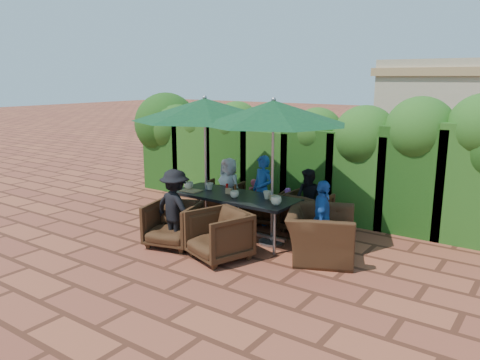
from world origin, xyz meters
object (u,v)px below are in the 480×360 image
Objects in this scene: umbrella_left at (205,109)px; chair_end_right at (321,226)px; chair_far_mid at (264,205)px; umbrella_right at (273,113)px; chair_far_right at (307,210)px; chair_near_right at (219,233)px; chair_far_left at (222,197)px; chair_near_left at (173,222)px; dining_table at (234,199)px.

chair_end_right is at bearing -1.77° from umbrella_left.
umbrella_right is at bearing 118.50° from chair_far_mid.
chair_near_right is (-0.48, -1.98, 0.02)m from chair_far_right.
umbrella_left reaches higher than chair_far_left.
chair_near_left is at bearing 55.50° from chair_far_right.
chair_near_right reaches higher than chair_far_left.
chair_near_left is at bearing 62.84° from chair_far_mid.
umbrella_left is at bearing 156.19° from chair_near_right.
umbrella_right reaches higher than chair_end_right.
umbrella_right is at bearing 80.77° from chair_far_right.
umbrella_left is 2.19m from chair_far_mid.
chair_far_left is 0.95× the size of chair_near_left.
chair_near_right is 1.58m from chair_end_right.
umbrella_right is 2.62m from chair_far_left.
chair_end_right reaches higher than chair_near_right.
chair_end_right reaches higher than chair_near_left.
chair_end_right reaches higher than chair_far_mid.
chair_far_mid is at bearing 121.50° from chair_near_right.
umbrella_left is at bearing -177.94° from umbrella_right.
chair_near_left is (0.09, -1.00, -1.81)m from umbrella_left.
umbrella_right is at bearing 94.13° from chair_near_right.
umbrella_right is 3.19× the size of chair_far_left.
umbrella_left is at bearing 80.78° from chair_near_left.
dining_table is 1.37m from chair_far_right.
chair_near_left is (-1.48, -1.96, 0.01)m from chair_far_right.
dining_table is 1.97× the size of chair_end_right.
chair_far_right is (1.58, 0.95, -1.82)m from umbrella_left.
chair_far_left is 1.88m from chair_far_right.
umbrella_left is 3.08× the size of chair_near_right.
umbrella_right is (0.73, 0.07, 1.54)m from dining_table.
chair_far_left is (-0.31, 0.87, -1.83)m from umbrella_left.
chair_far_right is 1.29m from chair_end_right.
chair_far_mid is 0.89× the size of chair_far_right.
chair_far_mid is at bearing 88.71° from dining_table.
chair_near_right is 0.72× the size of chair_end_right.
chair_end_right is (0.77, -1.03, 0.11)m from chair_far_right.
chair_far_left is (-0.96, 0.89, -0.29)m from dining_table.
chair_far_mid is 0.61× the size of chair_end_right.
chair_near_left reaches higher than dining_table.
chair_near_right is (0.42, -1.96, 0.07)m from chair_far_mid.
chair_far_left is 0.92× the size of chair_near_right.
umbrella_left is 2.59m from chair_far_right.
chair_far_left is 0.98m from chair_far_mid.
umbrella_right is 2.46m from chair_near_left.
chair_far_right is 2.04m from chair_near_right.
chair_near_left is 0.70× the size of chair_end_right.
umbrella_left is 1.05× the size of umbrella_right.
chair_end_right is (1.68, -1.00, 0.15)m from chair_far_mid.
chair_far_mid is (0.67, 0.93, -1.86)m from umbrella_left.
dining_table is 2.72× the size of chair_near_right.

